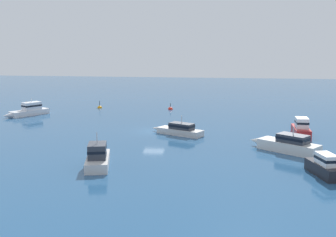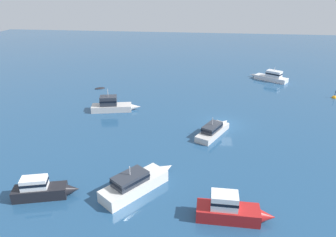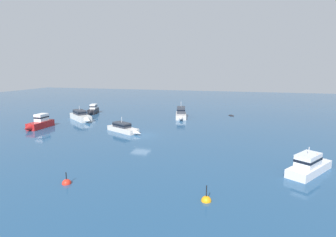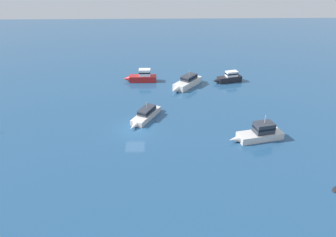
% 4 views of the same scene
% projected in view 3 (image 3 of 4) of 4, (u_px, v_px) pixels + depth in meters
% --- Properties ---
extents(ground_plane, '(160.00, 160.00, 0.00)m').
position_uv_depth(ground_plane, '(140.00, 135.00, 40.19)').
color(ground_plane, navy).
extents(motor_cruiser, '(5.10, 6.76, 2.57)m').
position_uv_depth(motor_cruiser, '(310.00, 165.00, 25.79)').
color(motor_cruiser, white).
rests_on(motor_cruiser, ground).
extents(rib, '(1.60, 2.00, 0.43)m').
position_uv_depth(rib, '(231.00, 116.00, 56.32)').
color(rib, black).
rests_on(rib, ground).
extents(motor_cruiser_1, '(1.73, 5.83, 2.25)m').
position_uv_depth(motor_cruiser_1, '(40.00, 123.00, 44.84)').
color(motor_cruiser_1, '#B21E1E').
rests_on(motor_cruiser_1, ground).
extents(powerboat, '(2.59, 5.41, 1.93)m').
position_uv_depth(powerboat, '(93.00, 110.00, 59.16)').
color(powerboat, black).
rests_on(powerboat, ground).
extents(motor_cruiser_2, '(7.02, 5.86, 2.65)m').
position_uv_depth(motor_cruiser_2, '(81.00, 116.00, 51.53)').
color(motor_cruiser_2, silver).
rests_on(motor_cruiser_2, ground).
extents(launch, '(3.11, 6.93, 3.16)m').
position_uv_depth(launch, '(181.00, 114.00, 53.90)').
color(launch, silver).
rests_on(launch, ground).
extents(powerboat_1, '(6.77, 4.24, 2.30)m').
position_uv_depth(powerboat_1, '(123.00, 128.00, 42.23)').
color(powerboat_1, silver).
rests_on(powerboat_1, ground).
extents(channel_buoy, '(0.79, 0.79, 1.40)m').
position_uv_depth(channel_buoy, '(67.00, 184.00, 23.45)').
color(channel_buoy, red).
rests_on(channel_buoy, ground).
extents(mooring_buoy, '(0.77, 0.77, 1.60)m').
position_uv_depth(mooring_buoy, '(206.00, 201.00, 20.39)').
color(mooring_buoy, orange).
rests_on(mooring_buoy, ground).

